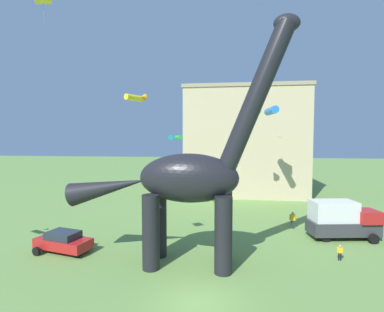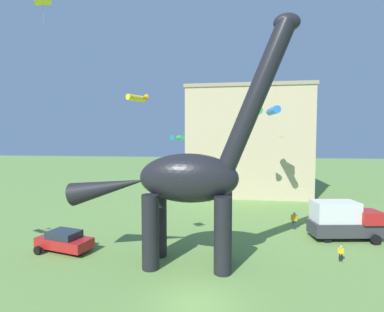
# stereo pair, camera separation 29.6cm
# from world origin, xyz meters

# --- Properties ---
(ground_plane) EXTENTS (240.00, 240.00, 0.00)m
(ground_plane) POSITION_xyz_m (0.00, 0.00, 0.00)
(ground_plane) COLOR #6B9347
(dinosaur_sculpture) EXTENTS (15.50, 3.28, 16.20)m
(dinosaur_sculpture) POSITION_xyz_m (-1.16, 4.61, 5.86)
(dinosaur_sculpture) COLOR black
(dinosaur_sculpture) RESTS_ON ground_plane
(parked_sedan_left) EXTENTS (4.49, 2.68, 1.55)m
(parked_sedan_left) POSITION_xyz_m (-10.71, 5.46, 0.81)
(parked_sedan_left) COLOR red
(parked_sedan_left) RESTS_ON ground_plane
(parked_box_truck) EXTENTS (5.86, 2.95, 3.20)m
(parked_box_truck) POSITION_xyz_m (11.11, 11.23, 1.65)
(parked_box_truck) COLOR #38383D
(parked_box_truck) RESTS_ON ground_plane
(person_vendor_side) EXTENTS (0.41, 0.18, 1.11)m
(person_vendor_side) POSITION_xyz_m (9.28, 6.45, 0.67)
(person_vendor_side) COLOR black
(person_vendor_side) RESTS_ON ground_plane
(person_photographer) EXTENTS (0.60, 0.27, 1.61)m
(person_photographer) POSITION_xyz_m (7.59, 13.44, 0.97)
(person_photographer) COLOR #2D3347
(person_photographer) RESTS_ON ground_plane
(kite_apex) EXTENTS (1.32, 1.49, 0.21)m
(kite_apex) POSITION_xyz_m (7.92, 22.10, 8.65)
(kite_apex) COLOR yellow
(kite_drifting) EXTENTS (2.74, 3.09, 0.88)m
(kite_drifting) POSITION_xyz_m (5.88, 18.71, 11.60)
(kite_drifting) COLOR #287AE5
(kite_near_low) EXTENTS (1.76, 1.76, 0.51)m
(kite_near_low) POSITION_xyz_m (-4.10, 16.74, 8.62)
(kite_near_low) COLOR green
(kite_high_left) EXTENTS (1.21, 1.28, 1.27)m
(kite_high_left) POSITION_xyz_m (-7.70, -0.55, 15.38)
(kite_high_left) COLOR yellow
(kite_near_high) EXTENTS (2.50, 2.49, 0.72)m
(kite_near_high) POSITION_xyz_m (-8.85, 17.29, 13.10)
(kite_near_high) COLOR yellow
(background_building_block) EXTENTS (18.05, 13.86, 16.19)m
(background_building_block) POSITION_xyz_m (3.93, 32.78, 8.10)
(background_building_block) COLOR #CCB78E
(background_building_block) RESTS_ON ground_plane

